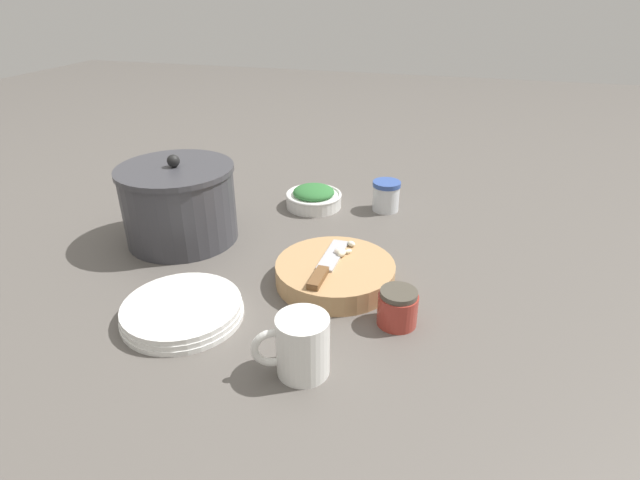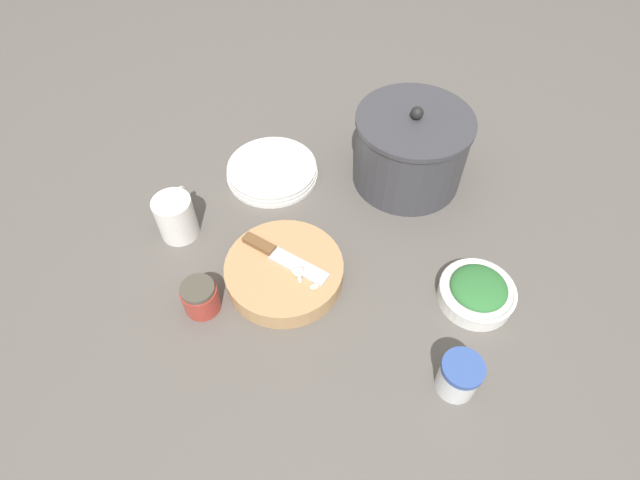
{
  "view_description": "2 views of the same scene",
  "coord_description": "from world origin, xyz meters",
  "px_view_note": "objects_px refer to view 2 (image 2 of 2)",
  "views": [
    {
      "loc": [
        -0.88,
        -0.28,
        0.55
      ],
      "look_at": [
        -0.04,
        -0.04,
        0.09
      ],
      "focal_mm": 28.0,
      "sensor_mm": 36.0,
      "label": 1
    },
    {
      "loc": [
        0.31,
        -0.54,
        0.86
      ],
      "look_at": [
        -0.0,
        -0.01,
        0.09
      ],
      "focal_mm": 28.0,
      "sensor_mm": 36.0,
      "label": 2
    }
  ],
  "objects_px": {
    "plate_stack": "(272,171)",
    "honey_jar": "(200,297)",
    "garlic_cloves": "(301,275)",
    "coffee_mug": "(176,216)",
    "chef_knife": "(279,255)",
    "herb_bowl": "(477,292)",
    "stock_pot": "(410,150)",
    "cutting_board": "(284,272)",
    "spice_jar": "(459,376)"
  },
  "relations": [
    {
      "from": "garlic_cloves",
      "to": "herb_bowl",
      "type": "bearing_deg",
      "value": 26.71
    },
    {
      "from": "chef_knife",
      "to": "spice_jar",
      "type": "height_order",
      "value": "spice_jar"
    },
    {
      "from": "herb_bowl",
      "to": "coffee_mug",
      "type": "distance_m",
      "value": 0.64
    },
    {
      "from": "chef_knife",
      "to": "stock_pot",
      "type": "relative_size",
      "value": 0.76
    },
    {
      "from": "garlic_cloves",
      "to": "herb_bowl",
      "type": "distance_m",
      "value": 0.35
    },
    {
      "from": "cutting_board",
      "to": "herb_bowl",
      "type": "relative_size",
      "value": 1.59
    },
    {
      "from": "cutting_board",
      "to": "plate_stack",
      "type": "height_order",
      "value": "cutting_board"
    },
    {
      "from": "herb_bowl",
      "to": "coffee_mug",
      "type": "relative_size",
      "value": 1.3
    },
    {
      "from": "cutting_board",
      "to": "coffee_mug",
      "type": "xyz_separation_m",
      "value": [
        -0.27,
        -0.01,
        0.03
      ]
    },
    {
      "from": "herb_bowl",
      "to": "spice_jar",
      "type": "xyz_separation_m",
      "value": [
        0.03,
        -0.19,
        0.01
      ]
    },
    {
      "from": "plate_stack",
      "to": "honey_jar",
      "type": "relative_size",
      "value": 3.1
    },
    {
      "from": "cutting_board",
      "to": "spice_jar",
      "type": "relative_size",
      "value": 3.02
    },
    {
      "from": "chef_knife",
      "to": "herb_bowl",
      "type": "distance_m",
      "value": 0.4
    },
    {
      "from": "garlic_cloves",
      "to": "cutting_board",
      "type": "bearing_deg",
      "value": 173.29
    },
    {
      "from": "spice_jar",
      "to": "stock_pot",
      "type": "height_order",
      "value": "stock_pot"
    },
    {
      "from": "garlic_cloves",
      "to": "coffee_mug",
      "type": "distance_m",
      "value": 0.31
    },
    {
      "from": "garlic_cloves",
      "to": "honey_jar",
      "type": "xyz_separation_m",
      "value": [
        -0.15,
        -0.13,
        -0.02
      ]
    },
    {
      "from": "plate_stack",
      "to": "cutting_board",
      "type": "bearing_deg",
      "value": -51.03
    },
    {
      "from": "plate_stack",
      "to": "stock_pot",
      "type": "relative_size",
      "value": 0.84
    },
    {
      "from": "honey_jar",
      "to": "stock_pot",
      "type": "bearing_deg",
      "value": 70.24
    },
    {
      "from": "herb_bowl",
      "to": "honey_jar",
      "type": "bearing_deg",
      "value": -147.48
    },
    {
      "from": "chef_knife",
      "to": "garlic_cloves",
      "type": "relative_size",
      "value": 2.87
    },
    {
      "from": "cutting_board",
      "to": "chef_knife",
      "type": "distance_m",
      "value": 0.04
    },
    {
      "from": "garlic_cloves",
      "to": "spice_jar",
      "type": "distance_m",
      "value": 0.34
    },
    {
      "from": "spice_jar",
      "to": "plate_stack",
      "type": "distance_m",
      "value": 0.64
    },
    {
      "from": "coffee_mug",
      "to": "plate_stack",
      "type": "height_order",
      "value": "coffee_mug"
    },
    {
      "from": "plate_stack",
      "to": "honey_jar",
      "type": "xyz_separation_m",
      "value": [
        0.09,
        -0.38,
        0.02
      ]
    },
    {
      "from": "honey_jar",
      "to": "coffee_mug",
      "type": "bearing_deg",
      "value": 142.56
    },
    {
      "from": "herb_bowl",
      "to": "chef_knife",
      "type": "bearing_deg",
      "value": -159.89
    },
    {
      "from": "coffee_mug",
      "to": "honey_jar",
      "type": "xyz_separation_m",
      "value": [
        0.16,
        -0.13,
        -0.02
      ]
    },
    {
      "from": "garlic_cloves",
      "to": "stock_pot",
      "type": "bearing_deg",
      "value": 83.4
    },
    {
      "from": "chef_knife",
      "to": "stock_pot",
      "type": "xyz_separation_m",
      "value": [
        0.11,
        0.38,
        0.04
      ]
    },
    {
      "from": "honey_jar",
      "to": "garlic_cloves",
      "type": "bearing_deg",
      "value": 42.73
    },
    {
      "from": "herb_bowl",
      "to": "cutting_board",
      "type": "bearing_deg",
      "value": -156.95
    },
    {
      "from": "spice_jar",
      "to": "honey_jar",
      "type": "relative_size",
      "value": 1.12
    },
    {
      "from": "cutting_board",
      "to": "herb_bowl",
      "type": "bearing_deg",
      "value": 23.05
    },
    {
      "from": "chef_knife",
      "to": "stock_pot",
      "type": "distance_m",
      "value": 0.4
    },
    {
      "from": "spice_jar",
      "to": "herb_bowl",
      "type": "bearing_deg",
      "value": 99.53
    },
    {
      "from": "garlic_cloves",
      "to": "coffee_mug",
      "type": "bearing_deg",
      "value": -178.48
    },
    {
      "from": "cutting_board",
      "to": "honey_jar",
      "type": "distance_m",
      "value": 0.17
    },
    {
      "from": "chef_knife",
      "to": "coffee_mug",
      "type": "xyz_separation_m",
      "value": [
        -0.25,
        -0.03,
        0.0
      ]
    },
    {
      "from": "cutting_board",
      "to": "honey_jar",
      "type": "xyz_separation_m",
      "value": [
        -0.1,
        -0.14,
        0.01
      ]
    },
    {
      "from": "coffee_mug",
      "to": "stock_pot",
      "type": "relative_size",
      "value": 0.44
    },
    {
      "from": "coffee_mug",
      "to": "plate_stack",
      "type": "xyz_separation_m",
      "value": [
        0.07,
        0.25,
        -0.04
      ]
    },
    {
      "from": "stock_pot",
      "to": "herb_bowl",
      "type": "bearing_deg",
      "value": -42.78
    },
    {
      "from": "chef_knife",
      "to": "herb_bowl",
      "type": "xyz_separation_m",
      "value": [
        0.37,
        0.14,
        -0.02
      ]
    },
    {
      "from": "honey_jar",
      "to": "plate_stack",
      "type": "bearing_deg",
      "value": 103.44
    },
    {
      "from": "plate_stack",
      "to": "honey_jar",
      "type": "height_order",
      "value": "honey_jar"
    },
    {
      "from": "stock_pot",
      "to": "plate_stack",
      "type": "bearing_deg",
      "value": -150.73
    },
    {
      "from": "garlic_cloves",
      "to": "plate_stack",
      "type": "bearing_deg",
      "value": 134.26
    }
  ]
}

